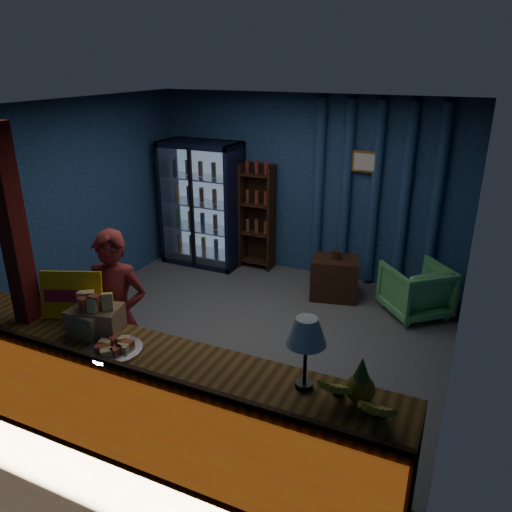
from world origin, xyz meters
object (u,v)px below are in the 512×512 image
(pastry_tray, at_px, (115,348))
(table_lamp, at_px, (306,334))
(shopkeeper, at_px, (117,316))
(green_chair, at_px, (416,290))

(pastry_tray, height_order, table_lamp, table_lamp)
(shopkeeper, bearing_deg, table_lamp, -28.67)
(green_chair, relative_size, table_lamp, 1.38)
(pastry_tray, xyz_separation_m, table_lamp, (1.46, 0.17, 0.39))
(green_chair, bearing_deg, shopkeeper, 9.96)
(shopkeeper, distance_m, pastry_tray, 0.82)
(green_chair, xyz_separation_m, table_lamp, (-0.34, -3.28, 1.03))
(green_chair, height_order, table_lamp, table_lamp)
(shopkeeper, relative_size, green_chair, 2.26)
(shopkeeper, height_order, green_chair, shopkeeper)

